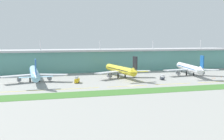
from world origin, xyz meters
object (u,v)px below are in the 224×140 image
Objects in this scene: airliner_middle at (121,70)px; safety_cone_right_wingtip at (215,78)px; safety_cone_nose_front at (213,78)px; fuel_truck at (77,80)px; airliner_near at (34,73)px; airliner_far at (190,68)px; baggage_cart at (163,76)px; safety_cone_left_wingtip at (221,77)px; pushback_tug at (162,78)px.

airliner_middle reaches higher than safety_cone_right_wingtip.
safety_cone_right_wingtip is at bearing 15.13° from safety_cone_nose_front.
safety_cone_right_wingtip is (71.67, -24.64, -6.09)m from airliner_middle.
airliner_middle is 74.13m from safety_cone_nose_front.
safety_cone_nose_front is at bearing -3.70° from fuel_truck.
airliner_middle is at bearing 3.19° from airliner_near.
airliner_near is 130.56m from airliner_far.
baggage_cart is 5.72× the size of safety_cone_nose_front.
baggage_cart is at bearing -3.53° from airliner_near.
airliner_far is 27.08m from safety_cone_left_wingtip.
safety_cone_right_wingtip is at bearing -3.31° from fuel_truck.
baggage_cart is 5.72× the size of safety_cone_right_wingtip.
airliner_near is 17.56× the size of baggage_cart.
pushback_tug is at bearing 179.92° from safety_cone_left_wingtip.
airliner_far reaches higher than fuel_truck.
airliner_near reaches higher than fuel_truck.
airliner_middle is at bearing 160.02° from safety_cone_nose_front.
safety_cone_left_wingtip is at bearing -45.52° from airliner_far.
pushback_tug is (26.84, -21.28, -5.34)m from airliner_middle.
airliner_middle is 7.81× the size of fuel_truck.
safety_cone_left_wingtip and safety_cone_nose_front have the same top height.
airliner_middle is 0.94× the size of airliner_far.
baggage_cart reaches higher than safety_cone_left_wingtip.
safety_cone_left_wingtip is (119.65, -3.13, -1.91)m from fuel_truck.
pushback_tug is 6.69× the size of safety_cone_right_wingtip.
baggage_cart is (5.78, 11.22, 0.16)m from pushback_tug.
airliner_middle is at bearing 161.02° from safety_cone_right_wingtip.
safety_cone_nose_front is (137.99, -21.43, -6.11)m from airliner_near.
airliner_near is 150.19m from safety_cone_left_wingtip.
airliner_near is 141.90m from safety_cone_right_wingtip.
safety_cone_right_wingtip is (2.23, 0.60, 0.00)m from safety_cone_nose_front.
baggage_cart is (101.18, -6.24, -5.19)m from airliner_near.
safety_cone_left_wingtip is 11.71m from safety_cone_nose_front.
pushback_tug reaches higher than safety_cone_right_wingtip.
safety_cone_right_wingtip is (9.67, -22.11, -6.10)m from airliner_far.
airliner_far is 40.20m from pushback_tug.
airliner_far reaches higher than baggage_cart.
airliner_middle reaches higher than fuel_truck.
fuel_truck is at bearing 177.35° from pushback_tug.
baggage_cart is (32.62, -10.06, -5.18)m from airliner_middle.
fuel_truck is at bearing 176.69° from safety_cone_right_wingtip.
safety_cone_right_wingtip is at bearing -66.38° from airliner_far.
airliner_far reaches higher than safety_cone_nose_front.
baggage_cart is (71.79, 8.17, -1.00)m from fuel_truck.
safety_cone_nose_front is at bearing -22.42° from baggage_cart.
airliner_near reaches higher than safety_cone_right_wingtip.
airliner_middle reaches higher than baggage_cart.
fuel_truck is (-101.17, -15.70, -4.19)m from airliner_far.
pushback_tug is at bearing -2.65° from fuel_truck.
airliner_middle is 85.43× the size of safety_cone_right_wingtip.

